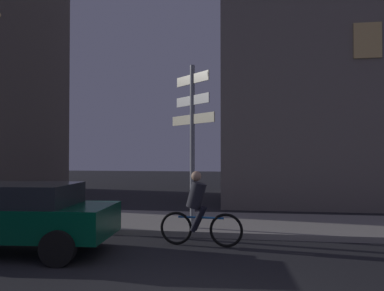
% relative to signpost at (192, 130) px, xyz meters
% --- Properties ---
extents(sidewalk_kerb, '(40.00, 3.24, 0.14)m').
position_rel_signpost_xyz_m(sidewalk_kerb, '(0.63, 1.12, -2.50)').
color(sidewalk_kerb, gray).
rests_on(sidewalk_kerb, ground_plane).
extents(signpost, '(1.25, 1.25, 4.07)m').
position_rel_signpost_xyz_m(signpost, '(0.00, 0.00, 0.00)').
color(signpost, gray).
rests_on(signpost, sidewalk_kerb).
extents(car_far_oncoming, '(4.20, 2.14, 1.38)m').
position_rel_signpost_xyz_m(car_far_oncoming, '(-3.23, -2.47, -1.82)').
color(car_far_oncoming, '#05472D').
rests_on(car_far_oncoming, ground_plane).
extents(cyclist, '(1.82, 0.35, 1.61)m').
position_rel_signpost_xyz_m(cyclist, '(0.33, -1.30, -1.82)').
color(cyclist, black).
rests_on(cyclist, ground_plane).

